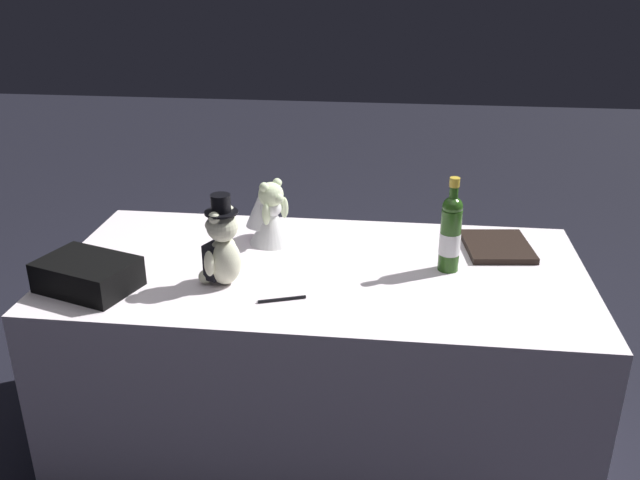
# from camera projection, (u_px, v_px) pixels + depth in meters

# --- Properties ---
(ground_plane) EXTENTS (12.00, 12.00, 0.00)m
(ground_plane) POSITION_uv_depth(u_px,v_px,m) (320.00, 435.00, 2.58)
(ground_plane) COLOR black
(reception_table) EXTENTS (1.78, 0.88, 0.71)m
(reception_table) POSITION_uv_depth(u_px,v_px,m) (320.00, 356.00, 2.44)
(reception_table) COLOR white
(reception_table) RESTS_ON ground_plane
(teddy_bear_groom) EXTENTS (0.14, 0.14, 0.30)m
(teddy_bear_groom) POSITION_uv_depth(u_px,v_px,m) (221.00, 247.00, 2.14)
(teddy_bear_groom) COLOR beige
(teddy_bear_groom) RESTS_ON reception_table
(teddy_bear_bride) EXTENTS (0.21, 0.20, 0.24)m
(teddy_bear_bride) POSITION_uv_depth(u_px,v_px,m) (269.00, 214.00, 2.47)
(teddy_bear_bride) COLOR white
(teddy_bear_bride) RESTS_ON reception_table
(champagne_bottle) EXTENTS (0.07, 0.07, 0.32)m
(champagne_bottle) POSITION_uv_depth(u_px,v_px,m) (451.00, 232.00, 2.23)
(champagne_bottle) COLOR #254F16
(champagne_bottle) RESTS_ON reception_table
(signing_pen) EXTENTS (0.15, 0.06, 0.01)m
(signing_pen) POSITION_uv_depth(u_px,v_px,m) (280.00, 299.00, 2.08)
(signing_pen) COLOR black
(signing_pen) RESTS_ON reception_table
(gift_case_black) EXTENTS (0.34, 0.28, 0.10)m
(gift_case_black) POSITION_uv_depth(u_px,v_px,m) (88.00, 274.00, 2.14)
(gift_case_black) COLOR black
(gift_case_black) RESTS_ON reception_table
(guestbook) EXTENTS (0.25, 0.29, 0.02)m
(guestbook) POSITION_uv_depth(u_px,v_px,m) (497.00, 246.00, 2.43)
(guestbook) COLOR black
(guestbook) RESTS_ON reception_table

